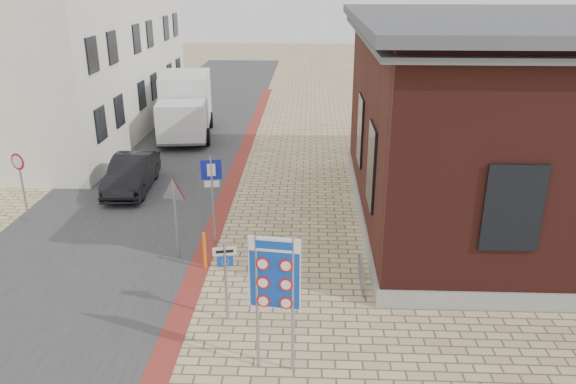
% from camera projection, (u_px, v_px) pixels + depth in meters
% --- Properties ---
extents(ground, '(120.00, 120.00, 0.00)m').
position_uv_depth(ground, '(259.00, 327.00, 13.58)').
color(ground, tan).
rests_on(ground, ground).
extents(road_strip, '(7.00, 60.00, 0.02)m').
position_uv_depth(road_strip, '(175.00, 147.00, 27.76)').
color(road_strip, '#38383A').
rests_on(road_strip, ground).
extents(curb_strip, '(0.60, 40.00, 0.02)m').
position_uv_depth(curb_strip, '(232.00, 182.00, 22.97)').
color(curb_strip, maroon).
rests_on(curb_strip, ground).
extents(brick_building, '(13.00, 13.00, 6.80)m').
position_uv_depth(brick_building, '(547.00, 120.00, 18.50)').
color(brick_building, gray).
rests_on(brick_building, ground).
extents(townhouse_near, '(7.40, 6.40, 8.30)m').
position_uv_depth(townhouse_near, '(23.00, 71.00, 23.67)').
color(townhouse_near, silver).
rests_on(townhouse_near, ground).
extents(townhouse_mid, '(7.40, 6.40, 9.10)m').
position_uv_depth(townhouse_mid, '(77.00, 45.00, 29.11)').
color(townhouse_mid, silver).
rests_on(townhouse_mid, ground).
extents(townhouse_far, '(7.40, 6.40, 8.30)m').
position_uv_depth(townhouse_far, '(116.00, 40.00, 34.84)').
color(townhouse_far, silver).
rests_on(townhouse_far, ground).
extents(bike_rack, '(0.08, 1.80, 0.60)m').
position_uv_depth(bike_rack, '(362.00, 274.00, 15.44)').
color(bike_rack, slate).
rests_on(bike_rack, ground).
extents(sedan, '(1.68, 4.22, 1.36)m').
position_uv_depth(sedan, '(132.00, 173.00, 21.98)').
color(sedan, black).
rests_on(sedan, ground).
extents(box_truck, '(3.12, 6.22, 3.12)m').
position_uv_depth(box_truck, '(185.00, 106.00, 29.09)').
color(box_truck, slate).
rests_on(box_truck, ground).
extents(border_sign, '(1.07, 0.19, 3.13)m').
position_uv_depth(border_sign, '(275.00, 276.00, 11.35)').
color(border_sign, gray).
rests_on(border_sign, ground).
extents(essen_sign, '(0.56, 0.15, 2.10)m').
position_uv_depth(essen_sign, '(225.00, 270.00, 13.40)').
color(essen_sign, gray).
rests_on(essen_sign, ground).
extents(parking_sign, '(0.62, 0.15, 2.85)m').
position_uv_depth(parking_sign, '(212.00, 185.00, 17.13)').
color(parking_sign, gray).
rests_on(parking_sign, ground).
extents(yield_sign, '(0.85, 0.35, 2.48)m').
position_uv_depth(yield_sign, '(174.00, 199.00, 16.26)').
color(yield_sign, gray).
rests_on(yield_sign, ground).
extents(speed_sign, '(0.54, 0.26, 2.46)m').
position_uv_depth(speed_sign, '(21.00, 176.00, 18.79)').
color(speed_sign, gray).
rests_on(speed_sign, ground).
extents(bollard, '(0.13, 0.13, 1.15)m').
position_uv_depth(bollard, '(204.00, 251.00, 16.05)').
color(bollard, '#FF660D').
rests_on(bollard, ground).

